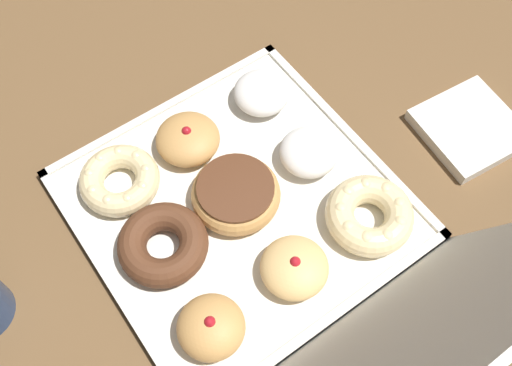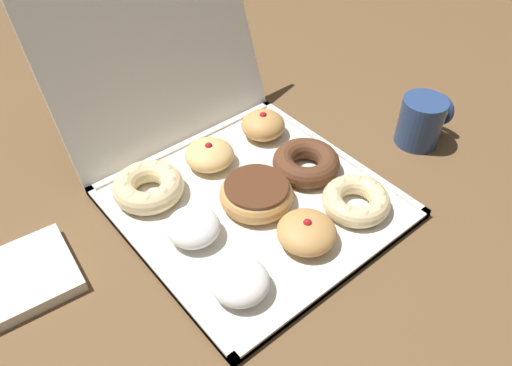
% 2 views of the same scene
% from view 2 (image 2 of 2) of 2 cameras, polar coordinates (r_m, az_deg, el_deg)
% --- Properties ---
extents(ground_plane, '(3.00, 3.00, 0.00)m').
position_cam_2_polar(ground_plane, '(0.83, -0.21, -2.56)').
color(ground_plane, brown).
extents(donut_box, '(0.40, 0.40, 0.01)m').
position_cam_2_polar(donut_box, '(0.83, -0.21, -2.30)').
color(donut_box, silver).
rests_on(donut_box, ground).
extents(box_lid_open, '(0.40, 0.14, 0.35)m').
position_cam_2_polar(box_lid_open, '(0.91, -11.61, 14.97)').
color(box_lid_open, silver).
rests_on(box_lid_open, ground).
extents(powdered_filled_donut_0, '(0.08, 0.08, 0.04)m').
position_cam_2_polar(powdered_filled_donut_0, '(0.69, -1.83, -11.12)').
color(powdered_filled_donut_0, white).
rests_on(powdered_filled_donut_0, donut_box).
extents(jelly_filled_donut_1, '(0.09, 0.09, 0.05)m').
position_cam_2_polar(jelly_filled_donut_1, '(0.75, 5.77, -5.55)').
color(jelly_filled_donut_1, tan).
rests_on(jelly_filled_donut_1, donut_box).
extents(cruller_donut_2, '(0.11, 0.11, 0.03)m').
position_cam_2_polar(cruller_donut_2, '(0.81, 11.30, -1.92)').
color(cruller_donut_2, beige).
rests_on(cruller_donut_2, donut_box).
extents(powdered_filled_donut_3, '(0.08, 0.08, 0.04)m').
position_cam_2_polar(powdered_filled_donut_3, '(0.76, -7.21, -4.90)').
color(powdered_filled_donut_3, white).
rests_on(powdered_filled_donut_3, donut_box).
extents(chocolate_frosted_donut_4, '(0.12, 0.12, 0.04)m').
position_cam_2_polar(chocolate_frosted_donut_4, '(0.80, -0.16, -1.34)').
color(chocolate_frosted_donut_4, tan).
rests_on(chocolate_frosted_donut_4, donut_box).
extents(chocolate_cake_ring_donut_5, '(0.12, 0.12, 0.04)m').
position_cam_2_polar(chocolate_cake_ring_donut_5, '(0.87, 5.83, 2.23)').
color(chocolate_cake_ring_donut_5, '#59331E').
rests_on(chocolate_cake_ring_donut_5, donut_box).
extents(cruller_donut_6, '(0.12, 0.12, 0.04)m').
position_cam_2_polar(cruller_donut_6, '(0.84, -12.16, -0.36)').
color(cruller_donut_6, beige).
rests_on(cruller_donut_6, donut_box).
extents(jelly_filled_donut_7, '(0.09, 0.09, 0.05)m').
position_cam_2_polar(jelly_filled_donut_7, '(0.88, -5.48, 3.16)').
color(jelly_filled_donut_7, '#E5B770').
rests_on(jelly_filled_donut_7, donut_box).
extents(jelly_filled_donut_8, '(0.08, 0.08, 0.05)m').
position_cam_2_polar(jelly_filled_donut_8, '(0.94, 0.80, 6.62)').
color(jelly_filled_donut_8, tan).
rests_on(jelly_filled_donut_8, donut_box).
extents(coffee_mug, '(0.10, 0.08, 0.09)m').
position_cam_2_polar(coffee_mug, '(0.98, 18.35, 6.83)').
color(coffee_mug, navy).
rests_on(coffee_mug, ground).
extents(napkin_stack, '(0.15, 0.15, 0.02)m').
position_cam_2_polar(napkin_stack, '(0.80, -24.69, -9.56)').
color(napkin_stack, white).
rests_on(napkin_stack, ground).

